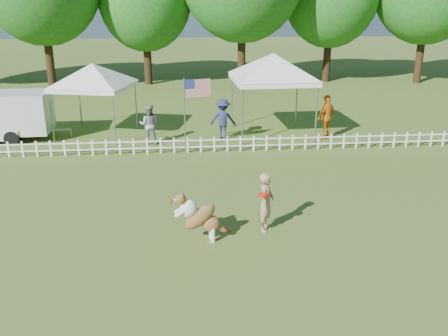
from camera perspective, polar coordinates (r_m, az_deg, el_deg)
name	(u,v)px	position (r m, az deg, el deg)	size (l,w,h in m)	color
ground	(224,237)	(12.33, 0.02, -7.92)	(120.00, 120.00, 0.00)	#3E6821
picket_fence	(207,145)	(18.73, -1.91, 2.69)	(22.00, 0.08, 0.60)	white
handler	(266,202)	(12.44, 4.84, -3.90)	(0.55, 0.36, 1.51)	tan
dog	(201,217)	(11.91, -2.66, -5.57)	(1.24, 0.41, 1.28)	brown
frisbee_on_turf	(227,230)	(12.68, 0.32, -7.07)	(0.23, 0.23, 0.02)	red
canopy_tent_left	(95,101)	(21.50, -14.52, 7.45)	(2.84, 2.84, 2.93)	white
canopy_tent_right	(272,96)	(20.98, 5.50, 8.23)	(3.21, 3.21, 3.31)	white
cargo_trailer	(4,116)	(22.13, -23.80, 5.48)	(4.49, 1.98, 1.98)	silver
flag_pole	(185,117)	(18.41, -4.50, 5.88)	(1.07, 0.11, 2.80)	gray
spectator_a	(149,124)	(19.93, -8.57, 4.96)	(0.77, 0.60, 1.58)	#939297
spectator_b	(223,119)	(20.45, -0.12, 5.63)	(1.06, 0.61, 1.64)	#24264E
spectator_c	(327,117)	(20.83, 11.64, 5.73)	(1.06, 0.44, 1.82)	orange
tree_center_left	(145,7)	(33.50, -9.01, 17.75)	(6.00, 6.00, 9.80)	#215B1A
tree_right	(331,1)	(34.89, 12.10, 18.12)	(6.20, 6.20, 10.40)	#215B1A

